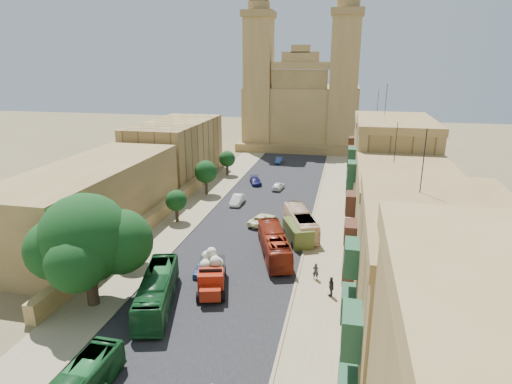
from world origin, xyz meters
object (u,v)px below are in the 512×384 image
at_px(street_tree_b, 176,201).
at_px(car_white_b, 278,186).
at_px(street_tree_a, 130,231).
at_px(bus_red_east, 274,244).
at_px(street_tree_d, 227,159).
at_px(red_truck, 212,272).
at_px(car_cream, 262,220).
at_px(bus_green_north, 157,291).
at_px(car_white_a, 237,200).
at_px(pedestrian_a, 316,271).
at_px(pedestrian_c, 331,287).
at_px(street_tree_c, 206,172).
at_px(car_blue_a, 202,268).
at_px(bus_cream_east, 301,222).
at_px(olive_pickup, 298,233).
at_px(car_dkblue, 256,181).
at_px(ficus_tree, 87,241).
at_px(church, 302,106).
at_px(car_blue_b, 279,160).

distance_m(street_tree_b, car_white_b, 19.98).
bearing_deg(street_tree_a, bus_red_east, 17.44).
distance_m(street_tree_d, red_truck, 40.56).
xyz_separation_m(street_tree_d, car_cream, (11.00, -22.79, -2.32)).
bearing_deg(bus_green_north, car_white_a, 75.23).
bearing_deg(bus_red_east, car_cream, -89.05).
distance_m(car_white_b, pedestrian_a, 29.76).
bearing_deg(pedestrian_a, pedestrian_c, 127.62).
relative_size(car_cream, car_white_b, 1.32).
bearing_deg(bus_green_north, bus_red_east, 40.22).
height_order(pedestrian_a, pedestrian_c, pedestrian_c).
distance_m(street_tree_c, car_blue_a, 26.19).
distance_m(red_truck, bus_cream_east, 16.26).
bearing_deg(pedestrian_a, red_truck, 30.40).
bearing_deg(street_tree_c, bus_red_east, -54.46).
relative_size(street_tree_b, bus_cream_east, 0.43).
bearing_deg(pedestrian_c, street_tree_b, -147.62).
bearing_deg(street_tree_d, red_truck, -76.31).
distance_m(olive_pickup, car_dkblue, 24.31).
distance_m(bus_green_north, car_blue_a, 6.62).
height_order(ficus_tree, red_truck, ficus_tree).
bearing_deg(pedestrian_a, bus_cream_east, -67.86).
xyz_separation_m(car_white_a, car_dkblue, (0.41, 10.70, -0.09)).
bearing_deg(street_tree_a, red_truck, -19.42).
bearing_deg(car_blue_a, street_tree_c, 103.51).
distance_m(car_cream, pedestrian_c, 18.29).
height_order(street_tree_a, olive_pickup, street_tree_a).
xyz_separation_m(street_tree_d, car_blue_a, (7.80, -36.82, -2.41)).
height_order(street_tree_d, pedestrian_a, street_tree_d).
bearing_deg(church, car_white_b, -89.24).
distance_m(bus_green_north, bus_cream_east, 21.20).
xyz_separation_m(ficus_tree, red_truck, (9.01, 4.61, -4.19)).
distance_m(street_tree_d, car_dkblue, 8.36).
relative_size(ficus_tree, street_tree_c, 1.82).
bearing_deg(bus_red_east, pedestrian_a, 120.78).
distance_m(bus_cream_east, pedestrian_a, 11.64).
relative_size(street_tree_d, car_blue_a, 1.35).
bearing_deg(bus_cream_east, car_blue_b, -96.26).
height_order(street_tree_b, bus_cream_east, street_tree_b).
xyz_separation_m(car_cream, pedestrian_c, (9.26, -15.76, 0.29)).
relative_size(car_white_a, car_cream, 0.87).
distance_m(bus_green_north, car_blue_b, 54.62).
relative_size(church, car_blue_b, 10.61).
height_order(bus_cream_east, car_blue_a, bus_cream_east).
bearing_deg(car_blue_a, street_tree_b, 117.38).
xyz_separation_m(red_truck, car_white_b, (0.90, 32.24, -0.99)).
bearing_deg(car_cream, red_truck, 102.44).
relative_size(street_tree_b, car_blue_b, 1.23).
height_order(bus_green_north, car_blue_a, bus_green_north).
height_order(red_truck, car_dkblue, red_truck).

